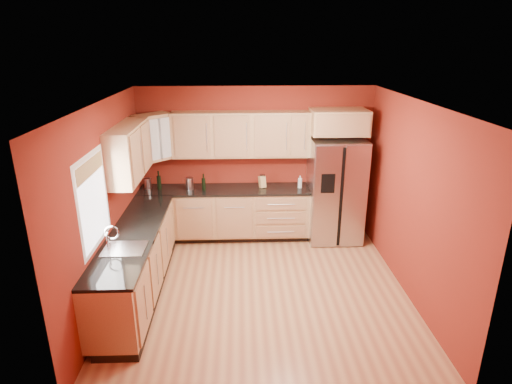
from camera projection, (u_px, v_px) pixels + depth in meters
floor at (261, 289)px, 6.02m from camera, size 4.00×4.00×0.00m
ceiling at (262, 102)px, 5.15m from camera, size 4.00×4.00×0.00m
wall_back at (256, 162)px, 7.47m from camera, size 4.00×0.04×2.60m
wall_front at (273, 286)px, 3.70m from camera, size 4.00×0.04×2.60m
wall_left at (107, 205)px, 5.51m from camera, size 0.04×4.00×2.60m
wall_right at (412, 201)px, 5.66m from camera, size 0.04×4.00×2.60m
base_cabinets_back at (225, 214)px, 7.45m from camera, size 2.90×0.60×0.88m
base_cabinets_left at (137, 264)px, 5.81m from camera, size 0.60×2.80×0.88m
countertop_back at (224, 190)px, 7.29m from camera, size 2.90×0.62×0.04m
countertop_left at (134, 233)px, 5.66m from camera, size 0.62×2.80×0.04m
upper_cabinets_back at (241, 134)px, 7.13m from camera, size 2.30×0.33×0.75m
upper_cabinets_left at (129, 152)px, 6.02m from camera, size 0.33×1.35×0.75m
corner_upper_cabinet at (154, 137)px, 6.92m from camera, size 0.67×0.67×0.75m
over_fridge_cabinet at (339, 122)px, 6.98m from camera, size 0.92×0.60×0.40m
refrigerator at (335, 190)px, 7.30m from camera, size 0.90×0.75×1.78m
window at (94, 201)px, 4.96m from camera, size 0.03×0.90×1.00m
sink_faucet at (123, 238)px, 5.13m from camera, size 0.50×0.42×0.30m
canister_left at (148, 183)px, 7.26m from camera, size 0.15×0.15×0.18m
canister_right at (190, 184)px, 7.20m from camera, size 0.15×0.15×0.21m
wine_bottle_a at (204, 182)px, 7.16m from camera, size 0.07×0.07×0.29m
wine_bottle_b at (159, 180)px, 7.20m from camera, size 0.09×0.09×0.32m
knife_block at (262, 182)px, 7.32m from camera, size 0.13×0.12×0.20m
soap_dispenser at (300, 182)px, 7.30m from camera, size 0.08×0.08×0.21m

